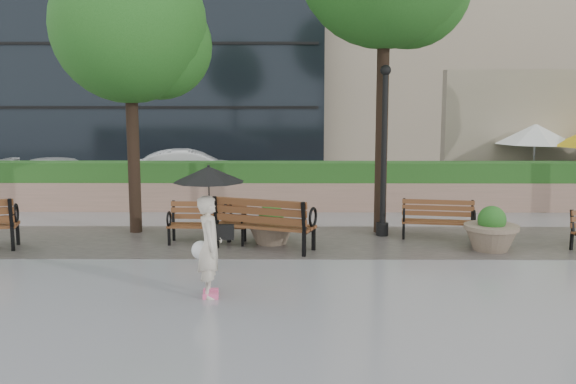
{
  "coord_description": "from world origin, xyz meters",
  "views": [
    {
      "loc": [
        -0.35,
        -10.76,
        3.14
      ],
      "look_at": [
        -0.45,
        2.98,
        1.1
      ],
      "focal_mm": 40.0,
      "sensor_mm": 36.0,
      "label": 1
    }
  ],
  "objects_px": {
    "car_left": "(65,176)",
    "bench_2": "(265,234)",
    "lamppost": "(384,162)",
    "bench_1": "(208,232)",
    "planter_right": "(491,233)",
    "car_right": "(191,171)",
    "bench_3": "(438,228)",
    "planter_left": "(271,228)",
    "pedestrian": "(209,218)"
  },
  "relations": [
    {
      "from": "car_left",
      "to": "bench_2",
      "type": "bearing_deg",
      "value": -137.16
    },
    {
      "from": "car_left",
      "to": "planter_left",
      "type": "bearing_deg",
      "value": -134.5
    },
    {
      "from": "planter_right",
      "to": "car_right",
      "type": "height_order",
      "value": "car_right"
    },
    {
      "from": "planter_left",
      "to": "car_right",
      "type": "relative_size",
      "value": 0.25
    },
    {
      "from": "bench_2",
      "to": "planter_left",
      "type": "bearing_deg",
      "value": -81.2
    },
    {
      "from": "planter_left",
      "to": "car_left",
      "type": "bearing_deg",
      "value": 134.51
    },
    {
      "from": "lamppost",
      "to": "pedestrian",
      "type": "height_order",
      "value": "lamppost"
    },
    {
      "from": "planter_left",
      "to": "car_left",
      "type": "xyz_separation_m",
      "value": [
        -6.92,
        7.04,
        0.25
      ]
    },
    {
      "from": "bench_1",
      "to": "planter_right",
      "type": "bearing_deg",
      "value": -3.48
    },
    {
      "from": "car_right",
      "to": "pedestrian",
      "type": "height_order",
      "value": "pedestrian"
    },
    {
      "from": "bench_1",
      "to": "planter_left",
      "type": "relative_size",
      "value": 1.6
    },
    {
      "from": "bench_1",
      "to": "car_right",
      "type": "xyz_separation_m",
      "value": [
        -1.55,
        7.74,
        0.44
      ]
    },
    {
      "from": "planter_left",
      "to": "lamppost",
      "type": "bearing_deg",
      "value": 17.99
    },
    {
      "from": "bench_1",
      "to": "car_left",
      "type": "xyz_separation_m",
      "value": [
        -5.55,
        7.05,
        0.33
      ]
    },
    {
      "from": "bench_1",
      "to": "car_right",
      "type": "distance_m",
      "value": 7.9
    },
    {
      "from": "planter_left",
      "to": "pedestrian",
      "type": "distance_m",
      "value": 3.88
    },
    {
      "from": "planter_right",
      "to": "pedestrian",
      "type": "distance_m",
      "value": 6.28
    },
    {
      "from": "planter_right",
      "to": "pedestrian",
      "type": "xyz_separation_m",
      "value": [
        -5.4,
        -3.08,
        0.89
      ]
    },
    {
      "from": "bench_2",
      "to": "car_right",
      "type": "bearing_deg",
      "value": -50.17
    },
    {
      "from": "planter_left",
      "to": "car_right",
      "type": "distance_m",
      "value": 8.27
    },
    {
      "from": "car_right",
      "to": "pedestrian",
      "type": "bearing_deg",
      "value": -178.45
    },
    {
      "from": "bench_3",
      "to": "lamppost",
      "type": "height_order",
      "value": "lamppost"
    },
    {
      "from": "planter_left",
      "to": "lamppost",
      "type": "distance_m",
      "value": 2.96
    },
    {
      "from": "lamppost",
      "to": "car_right",
      "type": "bearing_deg",
      "value": 128.17
    },
    {
      "from": "bench_2",
      "to": "bench_1",
      "type": "bearing_deg",
      "value": -2.17
    },
    {
      "from": "car_left",
      "to": "lamppost",
      "type": "bearing_deg",
      "value": -122.45
    },
    {
      "from": "car_right",
      "to": "bench_3",
      "type": "bearing_deg",
      "value": -146.21
    },
    {
      "from": "bench_1",
      "to": "lamppost",
      "type": "height_order",
      "value": "lamppost"
    },
    {
      "from": "lamppost",
      "to": "bench_3",
      "type": "bearing_deg",
      "value": -14.35
    },
    {
      "from": "lamppost",
      "to": "bench_1",
      "type": "bearing_deg",
      "value": -167.97
    },
    {
      "from": "bench_2",
      "to": "lamppost",
      "type": "relative_size",
      "value": 0.57
    },
    {
      "from": "bench_2",
      "to": "bench_3",
      "type": "bearing_deg",
      "value": -143.4
    },
    {
      "from": "bench_2",
      "to": "pedestrian",
      "type": "height_order",
      "value": "pedestrian"
    },
    {
      "from": "bench_2",
      "to": "planter_right",
      "type": "relative_size",
      "value": 1.97
    },
    {
      "from": "car_right",
      "to": "pedestrian",
      "type": "distance_m",
      "value": 11.6
    },
    {
      "from": "pedestrian",
      "to": "bench_2",
      "type": "bearing_deg",
      "value": -19.47
    },
    {
      "from": "bench_1",
      "to": "planter_left",
      "type": "distance_m",
      "value": 1.38
    },
    {
      "from": "bench_2",
      "to": "car_right",
      "type": "xyz_separation_m",
      "value": [
        -2.8,
        8.28,
        0.37
      ]
    },
    {
      "from": "bench_2",
      "to": "lamppost",
      "type": "distance_m",
      "value": 3.26
    },
    {
      "from": "bench_1",
      "to": "pedestrian",
      "type": "relative_size",
      "value": 0.82
    },
    {
      "from": "car_left",
      "to": "bench_3",
      "type": "bearing_deg",
      "value": -120.6
    },
    {
      "from": "bench_1",
      "to": "bench_3",
      "type": "bearing_deg",
      "value": 7.97
    },
    {
      "from": "bench_2",
      "to": "pedestrian",
      "type": "relative_size",
      "value": 1.06
    },
    {
      "from": "bench_3",
      "to": "pedestrian",
      "type": "relative_size",
      "value": 0.81
    },
    {
      "from": "bench_2",
      "to": "planter_left",
      "type": "distance_m",
      "value": 0.57
    },
    {
      "from": "bench_1",
      "to": "pedestrian",
      "type": "xyz_separation_m",
      "value": [
        0.53,
        -3.66,
        0.99
      ]
    },
    {
      "from": "planter_left",
      "to": "pedestrian",
      "type": "xyz_separation_m",
      "value": [
        -0.85,
        -3.68,
        0.91
      ]
    },
    {
      "from": "bench_3",
      "to": "pedestrian",
      "type": "bearing_deg",
      "value": -127.96
    },
    {
      "from": "bench_3",
      "to": "car_right",
      "type": "height_order",
      "value": "car_right"
    },
    {
      "from": "bench_1",
      "to": "planter_right",
      "type": "xyz_separation_m",
      "value": [
        5.93,
        -0.58,
        0.1
      ]
    }
  ]
}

